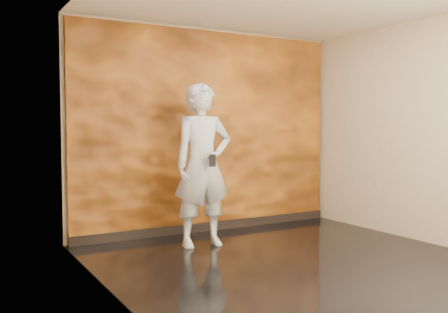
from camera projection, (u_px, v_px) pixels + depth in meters
room at (298, 131)px, 5.21m from camera, size 4.02×4.02×2.81m
feature_wall at (210, 131)px, 6.92m from camera, size 3.90×0.06×2.75m
baseboard at (212, 226)px, 6.96m from camera, size 3.90×0.04×0.12m
man at (203, 165)px, 6.02m from camera, size 0.76×0.53×1.97m
phone at (212, 160)px, 5.78m from camera, size 0.08×0.03×0.14m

